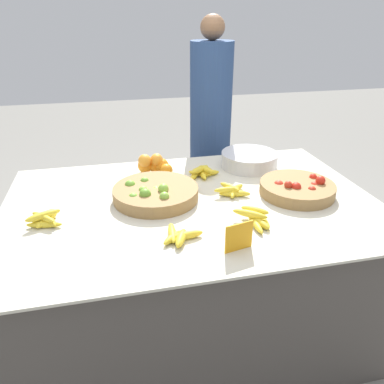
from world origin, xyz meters
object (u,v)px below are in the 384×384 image
Objects in this scene: price_sign at (239,237)px; vendor_person at (210,143)px; lime_bowl at (155,193)px; tomato_basket at (297,188)px; metal_bowl at (249,160)px.

vendor_person is at bearing 66.59° from price_sign.
tomato_basket is at bearing -8.35° from lime_bowl.
metal_bowl is (0.59, 0.30, 0.01)m from lime_bowl.
price_sign is 0.07× the size of vendor_person.
metal_bowl is at bearing -81.71° from vendor_person.
price_sign is at bearing -138.29° from tomato_basket.
price_sign reaches higher than lime_bowl.
lime_bowl is 0.26× the size of vendor_person.
price_sign is at bearing -63.22° from lime_bowl.
tomato_basket is 0.41m from metal_bowl.
tomato_basket is (0.69, -0.10, -0.00)m from lime_bowl.
price_sign reaches higher than tomato_basket.
vendor_person reaches higher than lime_bowl.
lime_bowl and tomato_basket have the same top height.
tomato_basket is 0.23× the size of vendor_person.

